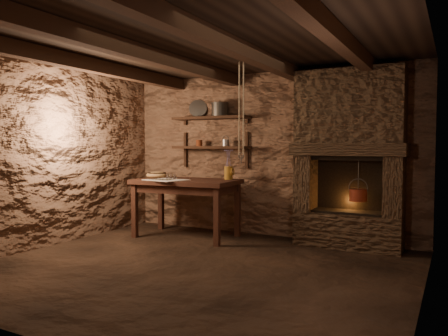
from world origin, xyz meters
The scene contains 25 objects.
floor centered at (0.00, 0.00, 0.00)m, with size 4.50×4.50×0.00m, color black.
back_wall centered at (0.00, 2.00, 1.20)m, with size 4.50×0.04×2.40m, color #523526.
front_wall centered at (0.00, -2.00, 1.20)m, with size 4.50×0.04×2.40m, color #523526.
left_wall centered at (-2.25, 0.00, 1.20)m, with size 0.04×4.00×2.40m, color #523526.
right_wall centered at (2.25, 0.00, 1.20)m, with size 0.04×4.00×2.40m, color #523526.
ceiling centered at (0.00, 0.00, 2.40)m, with size 4.50×4.00×0.04m, color black.
beam_far_left centered at (-1.50, 0.00, 2.31)m, with size 0.14×3.95×0.16m, color black.
beam_mid_left centered at (-0.50, 0.00, 2.31)m, with size 0.14×3.95×0.16m, color black.
beam_mid_right centered at (0.50, 0.00, 2.31)m, with size 0.14×3.95×0.16m, color black.
beam_far_right centered at (1.50, 0.00, 2.31)m, with size 0.14×3.95×0.16m, color black.
shelf_lower centered at (-0.85, 1.84, 1.30)m, with size 1.25×0.30×0.04m, color black.
shelf_upper centered at (-0.85, 1.84, 1.75)m, with size 1.25×0.30×0.04m, color black.
hearth centered at (1.25, 1.77, 1.23)m, with size 1.43×0.51×2.30m.
work_table centered at (-0.96, 1.32, 0.45)m, with size 1.51×0.92×0.84m.
linen_cloth centered at (-1.15, 1.09, 0.84)m, with size 0.55×0.45×0.01m, color silver.
pewter_cutlery_row centered at (-1.15, 1.07, 0.85)m, with size 0.46×0.18×0.01m, color gray, non-canonical shape.
drinking_glasses centered at (-1.13, 1.19, 0.88)m, with size 0.18×0.05×0.07m, color silver, non-canonical shape.
stoneware_jug centered at (-0.42, 1.61, 1.03)m, with size 0.14×0.14×0.44m.
wooden_bowl centered at (-1.54, 1.40, 0.88)m, with size 0.33×0.33×0.12m, color #AA7E49.
iron_stockpot centered at (-0.69, 1.84, 1.86)m, with size 0.25×0.25×0.19m, color #2C2B27.
tin_pan centered at (-1.14, 1.94, 1.91)m, with size 0.28×0.28×0.04m, color #9B9B96.
small_kettle centered at (-0.59, 1.84, 1.37)m, with size 0.15×0.11×0.16m, color #9B9B96, non-canonical shape.
rusty_tin centered at (-1.06, 1.84, 1.37)m, with size 0.10×0.10×0.10m, color #5E2512.
red_pot centered at (1.38, 1.72, 0.71)m, with size 0.24×0.24×0.54m.
hanging_ropes centered at (0.05, 1.05, 1.80)m, with size 0.08×0.08×1.20m, color #C4B08A, non-canonical shape.
Camera 1 is at (2.48, -3.97, 1.33)m, focal length 35.00 mm.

